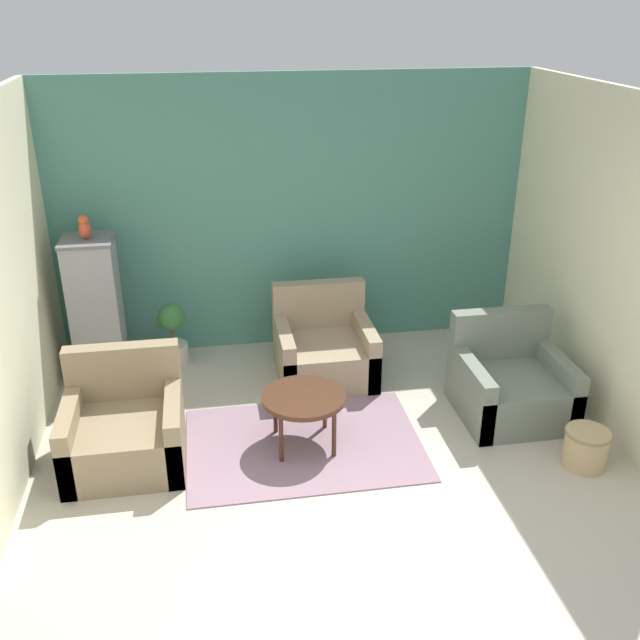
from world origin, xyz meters
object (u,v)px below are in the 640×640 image
(wicker_basket, at_px, (586,447))
(coffee_table, at_px, (304,400))
(parrot, at_px, (85,227))
(armchair_left, at_px, (125,430))
(armchair_middle, at_px, (324,350))
(potted_plant, at_px, (173,333))
(armchair_right, at_px, (510,385))
(birdcage, at_px, (97,311))

(wicker_basket, bearing_deg, coffee_table, 163.24)
(coffee_table, relative_size, parrot, 2.98)
(armchair_left, bearing_deg, wicker_basket, -10.93)
(armchair_middle, xyz_separation_m, parrot, (-2.05, 0.35, 1.19))
(potted_plant, bearing_deg, armchair_right, -25.49)
(potted_plant, bearing_deg, birdcage, -171.77)
(armchair_left, relative_size, birdcage, 0.65)
(armchair_middle, bearing_deg, coffee_table, -107.82)
(armchair_middle, distance_m, birdcage, 2.11)
(coffee_table, distance_m, potted_plant, 1.86)
(armchair_left, distance_m, armchair_middle, 2.03)
(potted_plant, bearing_deg, armchair_left, -102.63)
(armchair_middle, relative_size, potted_plant, 1.37)
(wicker_basket, bearing_deg, armchair_right, 108.08)
(armchair_right, height_order, wicker_basket, armchair_right)
(armchair_left, bearing_deg, armchair_middle, 31.62)
(potted_plant, bearing_deg, parrot, -171.93)
(wicker_basket, bearing_deg, potted_plant, 145.04)
(birdcage, height_order, potted_plant, birdcage)
(coffee_table, relative_size, armchair_right, 0.75)
(parrot, bearing_deg, potted_plant, 8.07)
(armchair_left, bearing_deg, armchair_right, 2.78)
(armchair_left, height_order, potted_plant, armchair_left)
(armchair_middle, bearing_deg, armchair_right, -32.15)
(armchair_left, relative_size, armchair_right, 1.00)
(coffee_table, height_order, potted_plant, potted_plant)
(armchair_right, relative_size, potted_plant, 1.37)
(armchair_right, height_order, parrot, parrot)
(parrot, distance_m, potted_plant, 1.29)
(armchair_right, xyz_separation_m, armchair_middle, (-1.45, 0.91, 0.00))
(potted_plant, bearing_deg, coffee_table, -56.23)
(armchair_middle, height_order, potted_plant, armchair_middle)
(armchair_left, height_order, wicker_basket, armchair_left)
(armchair_left, bearing_deg, birdcage, 102.60)
(coffee_table, relative_size, armchair_left, 0.75)
(armchair_left, relative_size, armchair_middle, 1.00)
(coffee_table, distance_m, wicker_basket, 2.18)
(birdcage, bearing_deg, armchair_left, -77.40)
(armchair_middle, bearing_deg, birdcage, 170.32)
(armchair_right, bearing_deg, birdcage, 160.18)
(armchair_middle, bearing_deg, potted_plant, 162.32)
(armchair_right, relative_size, wicker_basket, 2.56)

